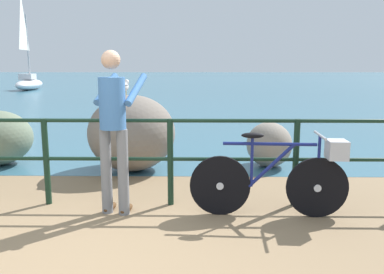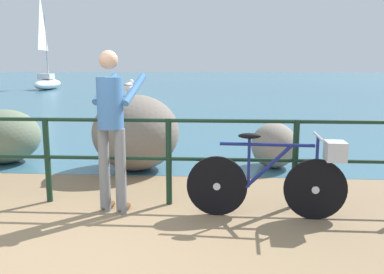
% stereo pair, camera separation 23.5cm
% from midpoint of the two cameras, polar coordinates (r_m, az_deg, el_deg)
% --- Properties ---
extents(ground_plane, '(120.00, 120.00, 0.10)m').
position_cam_midpoint_polar(ground_plane, '(23.03, 0.72, 5.97)').
color(ground_plane, '#846B4C').
extents(sea_surface, '(120.00, 90.00, 0.01)m').
position_cam_midpoint_polar(sea_surface, '(50.79, 2.34, 8.30)').
color(sea_surface, '#38667A').
rests_on(sea_surface, ground_plane).
extents(promenade_railing, '(7.33, 0.07, 1.02)m').
position_cam_midpoint_polar(promenade_railing, '(4.79, -10.56, -1.90)').
color(promenade_railing, black).
rests_on(promenade_railing, ground_plane).
extents(bicycle, '(1.70, 0.48, 0.92)m').
position_cam_midpoint_polar(bicycle, '(4.41, 13.87, -5.40)').
color(bicycle, black).
rests_on(bicycle, ground_plane).
extents(person_at_railing, '(0.55, 0.67, 1.78)m').
position_cam_midpoint_polar(person_at_railing, '(4.43, -9.82, 1.80)').
color(person_at_railing, slate).
rests_on(person_at_railing, ground_plane).
extents(breakwater_boulder_main, '(1.35, 1.37, 1.18)m').
position_cam_midpoint_polar(breakwater_boulder_main, '(6.31, -6.91, 0.63)').
color(breakwater_boulder_main, slate).
rests_on(breakwater_boulder_main, ground).
extents(breakwater_boulder_left, '(1.18, 1.11, 0.90)m').
position_cam_midpoint_polar(breakwater_boulder_left, '(7.39, -24.24, 0.09)').
color(breakwater_boulder_left, slate).
rests_on(breakwater_boulder_left, ground).
extents(breakwater_boulder_right, '(0.73, 0.84, 0.72)m').
position_cam_midpoint_polar(breakwater_boulder_right, '(6.60, 12.54, -1.14)').
color(breakwater_boulder_right, gray).
rests_on(breakwater_boulder_right, ground).
extents(seagull, '(0.15, 0.34, 0.23)m').
position_cam_midpoint_polar(seagull, '(6.25, -7.88, 7.22)').
color(seagull, gold).
rests_on(seagull, breakwater_boulder_main).
extents(sailboat, '(1.84, 4.53, 6.16)m').
position_cam_midpoint_polar(sailboat, '(29.22, -19.61, 7.76)').
color(sailboat, white).
rests_on(sailboat, sea_surface).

